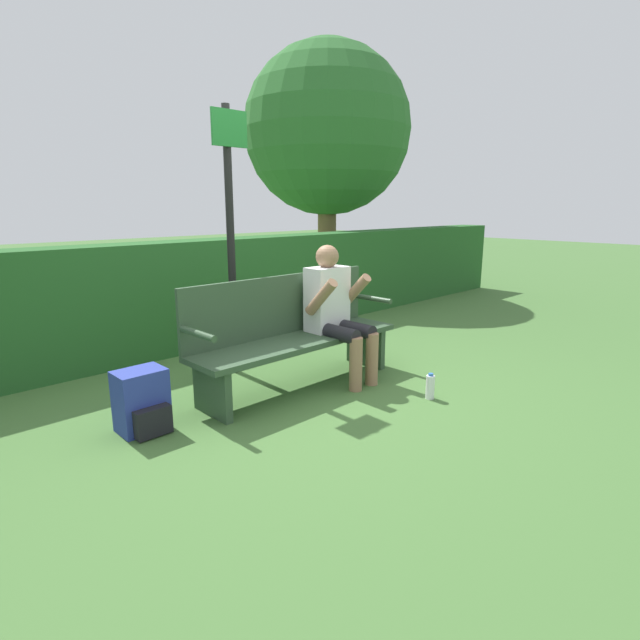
# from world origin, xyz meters

# --- Properties ---
(ground_plane) EXTENTS (40.00, 40.00, 0.00)m
(ground_plane) POSITION_xyz_m (0.00, 0.00, 0.00)
(ground_plane) COLOR #426B33
(hedge_back) EXTENTS (12.00, 0.45, 1.16)m
(hedge_back) POSITION_xyz_m (0.00, 1.76, 0.58)
(hedge_back) COLOR #235623
(hedge_back) RESTS_ON ground
(park_bench) EXTENTS (1.97, 0.49, 0.94)m
(park_bench) POSITION_xyz_m (0.00, 0.08, 0.47)
(park_bench) COLOR #334C33
(park_bench) RESTS_ON ground
(person_seated) EXTENTS (0.51, 0.61, 1.19)m
(person_seated) POSITION_xyz_m (0.38, -0.06, 0.65)
(person_seated) COLOR silver
(person_seated) RESTS_ON ground
(backpack) EXTENTS (0.33, 0.32, 0.43)m
(backpack) POSITION_xyz_m (-1.35, 0.12, 0.21)
(backpack) COLOR #283893
(backpack) RESTS_ON ground
(water_bottle) EXTENTS (0.07, 0.07, 0.21)m
(water_bottle) POSITION_xyz_m (0.57, -0.94, 0.10)
(water_bottle) COLOR white
(water_bottle) RESTS_ON ground
(signpost) EXTENTS (0.35, 0.09, 2.36)m
(signpost) POSITION_xyz_m (-0.16, 0.71, 1.35)
(signpost) COLOR black
(signpost) RESTS_ON ground
(tree) EXTENTS (2.94, 2.94, 4.28)m
(tree) POSITION_xyz_m (3.88, 3.54, 2.80)
(tree) COLOR brown
(tree) RESTS_ON ground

